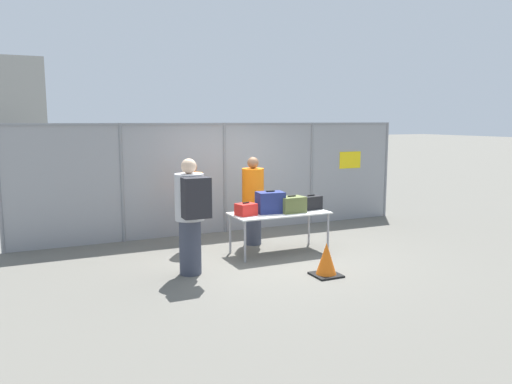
# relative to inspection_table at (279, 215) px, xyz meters

# --- Properties ---
(ground_plane) EXTENTS (120.00, 120.00, 0.00)m
(ground_plane) POSITION_rel_inspection_table_xyz_m (-0.27, 0.05, -0.69)
(ground_plane) COLOR #605E56
(fence_section) EXTENTS (8.70, 0.07, 2.34)m
(fence_section) POSITION_rel_inspection_table_xyz_m (-0.25, 2.03, 0.53)
(fence_section) COLOR gray
(fence_section) RESTS_ON ground_plane
(inspection_table) EXTENTS (1.77, 0.80, 0.74)m
(inspection_table) POSITION_rel_inspection_table_xyz_m (0.00, 0.00, 0.00)
(inspection_table) COLOR silver
(inspection_table) RESTS_ON ground_plane
(suitcase_red) EXTENTS (0.37, 0.32, 0.23)m
(suitcase_red) POSITION_rel_inspection_table_xyz_m (-0.66, 0.00, 0.16)
(suitcase_red) COLOR red
(suitcase_red) RESTS_ON inspection_table
(suitcase_navy) EXTENTS (0.51, 0.38, 0.41)m
(suitcase_navy) POSITION_rel_inspection_table_xyz_m (-0.17, 0.03, 0.25)
(suitcase_navy) COLOR navy
(suitcase_navy) RESTS_ON inspection_table
(suitcase_olive) EXTENTS (0.47, 0.35, 0.31)m
(suitcase_olive) POSITION_rel_inspection_table_xyz_m (0.21, -0.07, 0.20)
(suitcase_olive) COLOR #566033
(suitcase_olive) RESTS_ON inspection_table
(suitcase_black) EXTENTS (0.41, 0.30, 0.27)m
(suitcase_black) POSITION_rel_inspection_table_xyz_m (0.69, 0.05, 0.18)
(suitcase_black) COLOR black
(suitcase_black) RESTS_ON inspection_table
(traveler_hooded) EXTENTS (0.45, 0.70, 1.82)m
(traveler_hooded) POSITION_rel_inspection_table_xyz_m (-1.86, -0.63, 0.31)
(traveler_hooded) COLOR #383D4C
(traveler_hooded) RESTS_ON ground_plane
(security_worker_near) EXTENTS (0.42, 0.42, 1.70)m
(security_worker_near) POSITION_rel_inspection_table_xyz_m (-0.18, 0.77, 0.19)
(security_worker_near) COLOR #383D4C
(security_worker_near) RESTS_ON ground_plane
(security_worker_far) EXTENTS (0.41, 0.41, 1.65)m
(security_worker_far) POSITION_rel_inspection_table_xyz_m (-1.37, 0.88, 0.17)
(security_worker_far) COLOR #383D4C
(security_worker_far) RESTS_ON ground_plane
(utility_trailer) EXTENTS (3.42, 2.14, 0.67)m
(utility_trailer) POSITION_rel_inspection_table_xyz_m (2.07, 4.75, -0.30)
(utility_trailer) COLOR #4C6B47
(utility_trailer) RESTS_ON ground_plane
(traffic_cone) EXTENTS (0.42, 0.42, 0.53)m
(traffic_cone) POSITION_rel_inspection_table_xyz_m (0.03, -1.54, -0.45)
(traffic_cone) COLOR black
(traffic_cone) RESTS_ON ground_plane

